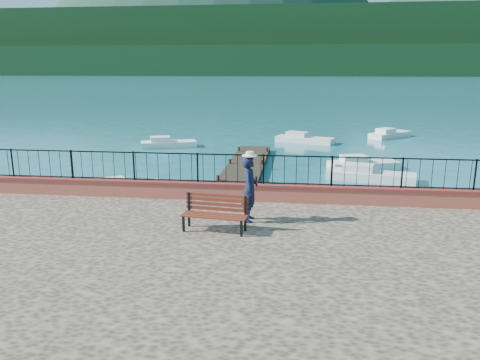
% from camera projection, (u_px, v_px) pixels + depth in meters
% --- Properties ---
extents(ground, '(2000.00, 2000.00, 0.00)m').
position_uv_depth(ground, '(264.00, 284.00, 12.23)').
color(ground, '#19596B').
rests_on(ground, ground).
extents(parapet, '(28.00, 0.46, 0.58)m').
position_uv_depth(parapet, '(272.00, 192.00, 15.45)').
color(parapet, '#BA4C43').
rests_on(parapet, promenade).
extents(railing, '(27.00, 0.05, 0.95)m').
position_uv_depth(railing, '(273.00, 170.00, 15.27)').
color(railing, black).
rests_on(railing, parapet).
extents(dock, '(2.00, 16.00, 0.30)m').
position_uv_depth(dock, '(242.00, 174.00, 24.01)').
color(dock, '#2D231C').
rests_on(dock, ground).
extents(far_forest, '(900.00, 60.00, 18.00)m').
position_uv_depth(far_forest, '(297.00, 61.00, 299.51)').
color(far_forest, black).
rests_on(far_forest, ground).
extents(foothills, '(900.00, 120.00, 44.00)m').
position_uv_depth(foothills, '(298.00, 44.00, 354.32)').
color(foothills, black).
rests_on(foothills, ground).
extents(park_bench, '(1.82, 0.79, 0.98)m').
position_uv_depth(park_bench, '(215.00, 220.00, 12.62)').
color(park_bench, black).
rests_on(park_bench, promenade).
extents(person, '(0.46, 0.70, 1.91)m').
position_uv_depth(person, '(250.00, 189.00, 13.31)').
color(person, black).
rests_on(person, promenade).
extents(hat, '(0.44, 0.44, 0.12)m').
position_uv_depth(hat, '(250.00, 154.00, 13.07)').
color(hat, white).
rests_on(hat, person).
extents(boat_0, '(3.65, 3.03, 0.80)m').
position_uv_depth(boat_0, '(123.00, 186.00, 20.67)').
color(boat_0, silver).
rests_on(boat_0, ground).
extents(boat_1, '(4.46, 2.24, 0.80)m').
position_uv_depth(boat_1, '(371.00, 172.00, 23.32)').
color(boat_1, silver).
rests_on(boat_1, ground).
extents(boat_2, '(4.03, 2.29, 0.80)m').
position_uv_depth(boat_2, '(364.00, 162.00, 25.93)').
color(boat_2, silver).
rests_on(boat_2, ground).
extents(boat_3, '(4.04, 2.48, 0.80)m').
position_uv_depth(boat_3, '(169.00, 142.00, 32.92)').
color(boat_3, white).
rests_on(boat_3, ground).
extents(boat_4, '(4.48, 2.68, 0.80)m').
position_uv_depth(boat_4, '(305.00, 137.00, 34.92)').
color(boat_4, silver).
rests_on(boat_4, ground).
extents(boat_5, '(3.75, 3.72, 0.80)m').
position_uv_depth(boat_5, '(390.00, 132.00, 37.52)').
color(boat_5, white).
rests_on(boat_5, ground).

